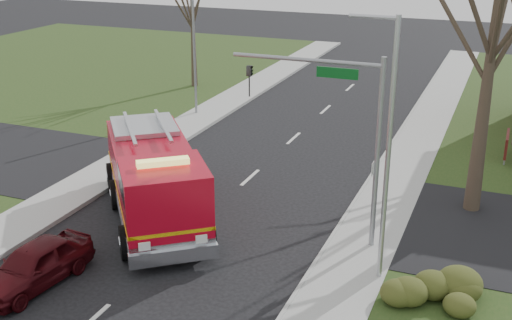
% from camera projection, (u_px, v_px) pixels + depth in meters
% --- Properties ---
extents(ground, '(120.00, 120.00, 0.00)m').
position_uv_depth(ground, '(187.00, 234.00, 23.58)').
color(ground, black).
rests_on(ground, ground).
extents(sidewalk_right, '(2.40, 80.00, 0.15)m').
position_uv_depth(sidewalk_right, '(352.00, 264.00, 21.37)').
color(sidewalk_right, '#9C9C96').
rests_on(sidewalk_right, ground).
extents(sidewalk_left, '(2.40, 80.00, 0.15)m').
position_uv_depth(sidewalk_left, '(50.00, 206.00, 25.75)').
color(sidewalk_left, '#9C9C96').
rests_on(sidewalk_left, ground).
extents(health_center_sign, '(0.12, 2.00, 1.40)m').
position_uv_depth(health_center_sign, '(507.00, 144.00, 30.41)').
color(health_center_sign, '#501612').
rests_on(health_center_sign, ground).
extents(hedge_corner, '(2.80, 2.00, 0.90)m').
position_uv_depth(hedge_corner, '(436.00, 283.00, 19.33)').
color(hedge_corner, '#323A15').
rests_on(hedge_corner, lawn_right).
extents(bare_tree_near, '(6.00, 6.00, 12.00)m').
position_uv_depth(bare_tree_near, '(495.00, 23.00, 22.84)').
color(bare_tree_near, '#362C20').
rests_on(bare_tree_near, ground).
extents(bare_tree_left, '(4.50, 4.50, 9.00)m').
position_uv_depth(bare_tree_left, '(192.00, 6.00, 42.53)').
color(bare_tree_left, '#362C20').
rests_on(bare_tree_left, ground).
extents(traffic_signal_mast, '(5.29, 0.18, 6.80)m').
position_uv_depth(traffic_signal_mast, '(341.00, 116.00, 21.40)').
color(traffic_signal_mast, gray).
rests_on(traffic_signal_mast, ground).
extents(streetlight_pole, '(1.48, 0.16, 8.40)m').
position_uv_depth(streetlight_pole, '(387.00, 146.00, 19.04)').
color(streetlight_pole, '#B7BABF').
rests_on(streetlight_pole, ground).
extents(utility_pole_far, '(0.14, 0.14, 7.00)m').
position_uv_depth(utility_pole_far, '(194.00, 57.00, 36.91)').
color(utility_pole_far, gray).
rests_on(utility_pole_far, ground).
extents(fire_engine, '(7.51, 8.44, 3.42)m').
position_uv_depth(fire_engine, '(155.00, 182.00, 24.25)').
color(fire_engine, '#AA071A').
rests_on(fire_engine, ground).
extents(parked_car_maroon, '(2.12, 4.25, 1.39)m').
position_uv_depth(parked_car_maroon, '(35.00, 265.00, 20.11)').
color(parked_car_maroon, '#400A0E').
rests_on(parked_car_maroon, ground).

